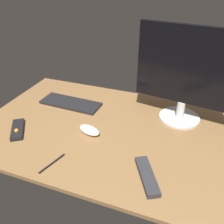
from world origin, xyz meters
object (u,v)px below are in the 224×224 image
at_px(computer_mouse, 89,130).
at_px(monitor, 187,72).
at_px(pen, 52,163).
at_px(media_remote, 18,129).
at_px(keyboard, 71,103).
at_px(tv_remote, 147,176).

bearing_deg(computer_mouse, monitor, 54.21).
height_order(monitor, pen, monitor).
relative_size(computer_mouse, media_remote, 0.71).
xyz_separation_m(computer_mouse, pen, (-0.05, -0.25, -0.01)).
height_order(monitor, computer_mouse, monitor).
height_order(keyboard, tv_remote, tv_remote).
bearing_deg(media_remote, monitor, 84.16).
xyz_separation_m(keyboard, tv_remote, (0.55, -0.40, 0.00)).
xyz_separation_m(monitor, tv_remote, (-0.06, -0.48, -0.25)).
height_order(keyboard, pen, keyboard).
distance_m(media_remote, pen, 0.32).
bearing_deg(media_remote, pen, 29.77).
xyz_separation_m(computer_mouse, tv_remote, (0.33, -0.19, -0.01)).
relative_size(tv_remote, pen, 1.45).
bearing_deg(tv_remote, monitor, 143.77).
height_order(monitor, keyboard, monitor).
distance_m(computer_mouse, media_remote, 0.36).
bearing_deg(computer_mouse, media_remote, -143.52).
distance_m(monitor, media_remote, 0.87).
bearing_deg(pen, keyboard, 36.26).
bearing_deg(computer_mouse, pen, -84.00).
distance_m(monitor, computer_mouse, 0.55).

